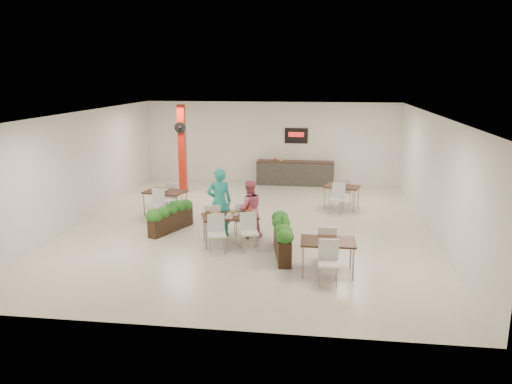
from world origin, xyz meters
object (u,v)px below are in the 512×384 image
service_counter (295,172)px  side_table_c (328,246)px  side_table_a (165,195)px  side_table_b (342,190)px  main_table (230,220)px  diner_man (219,202)px  red_column (182,148)px  diner_woman (249,209)px  planter_right (282,236)px  planter_left (171,214)px

service_counter → side_table_c: 8.99m
side_table_a → side_table_b: size_ratio=1.00×
main_table → diner_man: 0.82m
red_column → side_table_c: size_ratio=1.96×
diner_woman → planter_right: size_ratio=0.82×
diner_man → side_table_c: size_ratio=1.13×
red_column → planter_left: (0.92, -4.55, -1.15)m
diner_man → planter_left: diner_man is taller
planter_left → side_table_c: side_table_c is taller
red_column → diner_man: (2.33, -4.73, -0.72)m
diner_woman → main_table: bearing=40.1°
main_table → planter_left: bearing=154.9°
red_column → side_table_a: bearing=-84.9°
planter_right → side_table_a: planter_right is taller
diner_woman → side_table_a: size_ratio=0.92×
main_table → planter_left: size_ratio=1.18×
main_table → planter_right: planter_right is taller
main_table → side_table_b: (2.96, 3.86, -0.02)m
red_column → side_table_b: red_column is taller
main_table → side_table_c: bearing=-33.8°
side_table_b → diner_woman: bearing=-111.9°
red_column → planter_right: 7.42m
service_counter → planter_right: size_ratio=1.60×
side_table_a → side_table_b: same height
service_counter → side_table_c: bearing=-82.4°
diner_woman → side_table_a: 3.37m
planter_left → diner_woman: bearing=-4.8°
planter_right → side_table_c: size_ratio=1.15×
side_table_a → red_column: bearing=105.5°
planter_left → side_table_b: 5.64m
service_counter → side_table_a: bearing=-127.7°
side_table_b → side_table_c: bearing=-78.5°
red_column → planter_left: bearing=-78.6°
diner_woman → planter_left: (-2.21, 0.19, -0.28)m
diner_woman → side_table_b: bearing=-146.7°
red_column → diner_man: 5.33m
diner_woman → side_table_b: 4.10m
side_table_b → diner_man: bearing=-119.6°
diner_man → planter_left: size_ratio=1.13×
service_counter → planter_right: service_counter is taller
main_table → side_table_b: 4.87m
diner_woman → side_table_c: diner_woman is taller
planter_right → side_table_b: 4.79m
diner_man → planter_right: diner_man is taller
red_column → main_table: red_column is taller
side_table_c → planter_left: bearing=148.4°
red_column → diner_man: size_ratio=1.74×
planter_left → planter_right: 3.54m
red_column → service_counter: 4.56m
diner_woman → side_table_a: (-2.87, 1.77, -0.14)m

